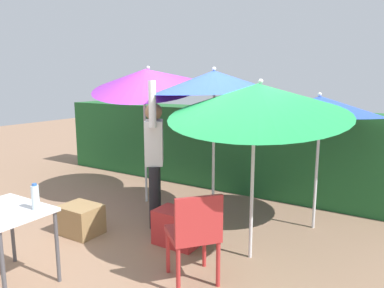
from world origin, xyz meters
name	(u,v)px	position (x,y,z in m)	size (l,w,h in m)	color
ground_plane	(179,236)	(0.00, 0.00, 0.00)	(24.00, 24.00, 0.00)	#937056
hedge_row	(251,150)	(0.00, 2.20, 0.70)	(8.00, 0.70, 1.40)	#23602D
umbrella_rainbow	(214,82)	(0.12, 0.63, 1.86)	(1.61, 1.61, 2.04)	silver
umbrella_orange	(320,107)	(1.32, 1.13, 1.56)	(1.51, 1.51, 1.77)	silver
umbrella_yellow	(146,79)	(-1.11, 0.79, 1.90)	(1.68, 1.65, 2.30)	silver
umbrella_navy	(257,100)	(0.97, -0.03, 1.69)	(1.85, 1.85, 2.03)	silver
person_vendor	(154,155)	(-0.48, 0.15, 0.93)	(0.39, 0.50, 1.88)	black
chair_plastic	(195,232)	(0.70, -0.77, 0.51)	(0.62, 0.62, 0.89)	#B72D2D
cooler_box	(177,227)	(0.11, -0.19, 0.20)	(0.52, 0.33, 0.41)	red
crate_cardboard	(81,220)	(-1.07, -0.58, 0.18)	(0.48, 0.38, 0.36)	#9E7A4C
folding_table	(5,218)	(-0.76, -1.69, 0.64)	(0.80, 0.60, 0.73)	#4C4C51
bottle_water	(35,197)	(-0.52, -1.53, 0.84)	(0.07, 0.07, 0.24)	silver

